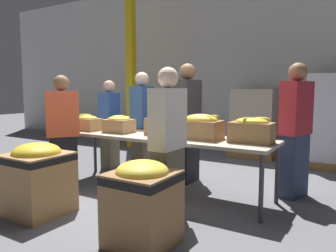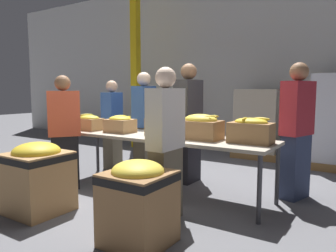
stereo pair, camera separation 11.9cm
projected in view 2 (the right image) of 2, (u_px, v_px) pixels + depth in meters
ground_plane at (159, 191)px, 4.45m from camera, size 30.00×30.00×0.00m
wall_back at (251, 61)px, 7.24m from camera, size 16.00×0.08×4.00m
sorting_table at (158, 139)px, 4.37m from camera, size 3.09×0.80×0.77m
banana_box_0 at (89, 122)px, 4.93m from camera, size 0.39×0.28×0.25m
banana_box_1 at (120, 124)px, 4.66m from camera, size 0.39×0.33×0.24m
banana_box_2 at (164, 124)px, 4.40m from camera, size 0.44×0.32×0.31m
banana_box_3 at (201, 126)px, 4.01m from camera, size 0.50×0.34×0.31m
banana_box_4 at (251, 130)px, 3.70m from camera, size 0.49×0.27×0.30m
volunteer_0 at (144, 124)px, 5.27m from camera, size 0.29×0.47×1.65m
volunteer_1 at (64, 133)px, 4.47m from camera, size 0.42×0.46×1.57m
volunteer_2 at (166, 145)px, 3.40m from camera, size 0.22×0.43×1.60m
volunteer_3 at (112, 125)px, 5.71m from camera, size 0.29×0.44×1.53m
volunteer_4 at (297, 132)px, 4.09m from camera, size 0.35×0.50×1.70m
volunteer_5 at (188, 124)px, 4.82m from camera, size 0.24×0.47×1.75m
donation_bin_0 at (38, 175)px, 3.66m from camera, size 0.62×0.62×0.79m
donation_bin_1 at (138, 200)px, 2.88m from camera, size 0.55×0.55×0.76m
support_pillar at (136, 63)px, 7.68m from camera, size 0.18×0.18×4.00m
pallet_stack_0 at (260, 124)px, 6.71m from camera, size 0.92×0.92×1.38m
pallet_stack_1 at (168, 123)px, 7.81m from camera, size 1.01×1.01×1.18m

